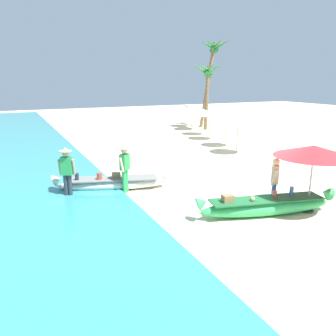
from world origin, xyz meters
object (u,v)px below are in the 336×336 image
Objects in this scene: boat_green_foreground at (266,206)px; person_vendor_assistant at (67,169)px; person_tourist_customer at (275,180)px; boat_white_midground at (112,183)px; palm_tree_leaning_seaward at (213,57)px; patio_umbrella_large at (314,151)px; person_vendor_hatted at (125,165)px; palm_tree_tall_inland at (208,75)px.

person_vendor_assistant is (-5.04, 4.12, 0.73)m from boat_green_foreground.
person_vendor_assistant is at bearing 140.71° from boat_green_foreground.
boat_green_foreground is at bearing -148.62° from person_tourist_customer.
boat_white_midground is 19.18m from palm_tree_leaning_seaward.
person_tourist_customer is 0.22× the size of palm_tree_leaning_seaward.
palm_tree_leaning_seaward is at bearing 43.13° from person_vendor_assistant.
boat_green_foreground is 2.48× the size of person_vendor_assistant.
person_tourist_customer is at bearing 31.38° from boat_green_foreground.
person_vendor_assistant is (-1.59, -0.20, 0.76)m from boat_white_midground.
boat_white_midground is 0.58× the size of palm_tree_leaning_seaward.
person_tourist_customer is at bearing -44.00° from boat_white_midground.
person_vendor_assistant is 0.76× the size of patio_umbrella_large.
person_vendor_hatted is 1.97m from person_vendor_assistant.
palm_tree_leaning_seaward is at bearing 46.06° from boat_white_midground.
boat_green_foreground reaches higher than boat_white_midground.
palm_tree_leaning_seaward is at bearing 62.07° from boat_green_foreground.
patio_umbrella_large is at bearing -111.85° from palm_tree_tall_inland.
person_vendor_assistant is at bearing -172.81° from boat_white_midground.
palm_tree_tall_inland is (11.36, 11.68, 4.00)m from boat_white_midground.
boat_green_foreground is 1.05× the size of boat_white_midground.
person_tourist_customer is at bearing 134.73° from patio_umbrella_large.
boat_white_midground is at bearing -134.20° from palm_tree_tall_inland.
person_vendor_assistant is (-1.94, 0.31, 0.01)m from person_vendor_hatted.
palm_tree_tall_inland is at bearing -131.93° from palm_tree_leaning_seaward.
patio_umbrella_large is 17.77m from palm_tree_tall_inland.
person_tourist_customer is (0.63, 0.38, 0.61)m from boat_green_foreground.
boat_green_foreground is 5.53m from boat_white_midground.
person_vendor_assistant is at bearing 145.04° from patio_umbrella_large.
palm_tree_leaning_seaward is (12.40, 13.74, 4.73)m from person_vendor_hatted.
person_vendor_assistant is 7.85m from patio_umbrella_large.
palm_tree_leaning_seaward reaches higher than palm_tree_tall_inland.
person_tourist_customer reaches higher than boat_white_midground.
person_vendor_hatted is 0.75× the size of patio_umbrella_large.
palm_tree_leaning_seaward reaches higher than person_tourist_customer.
person_vendor_hatted is at bearing 137.38° from person_tourist_customer.
person_vendor_hatted is 16.74m from palm_tree_tall_inland.
palm_tree_leaning_seaward reaches higher than boat_green_foreground.
person_tourist_customer is 6.79m from person_vendor_assistant.
person_vendor_hatted is (-3.09, 3.81, 0.72)m from boat_green_foreground.
palm_tree_tall_inland is (7.91, 16.00, 3.96)m from boat_green_foreground.
patio_umbrella_large is 0.44× the size of palm_tree_tall_inland.
boat_white_midground is 0.98m from person_vendor_hatted.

